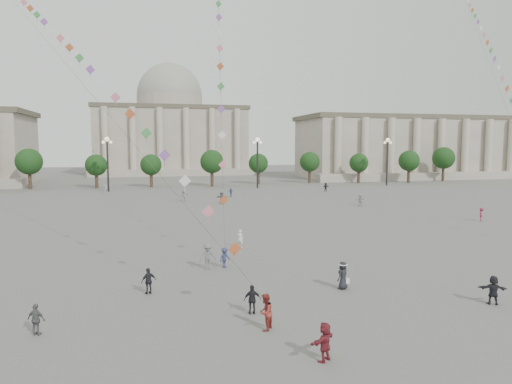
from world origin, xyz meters
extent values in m
plane|color=#5E5B59|center=(0.00, 0.00, 0.00)|extent=(360.00, 360.00, 0.00)
cube|color=gray|center=(75.00, 95.00, 8.00)|extent=(80.00, 22.00, 16.00)
cube|color=brown|center=(75.00, 95.00, 16.60)|extent=(81.60, 22.44, 1.20)
cube|color=gray|center=(75.00, 82.00, 1.00)|extent=(84.00, 4.00, 2.00)
cube|color=gray|center=(0.00, 130.00, 10.00)|extent=(46.00, 30.00, 20.00)
cube|color=brown|center=(0.00, 130.00, 20.60)|extent=(46.92, 30.60, 1.20)
cube|color=gray|center=(0.00, 113.00, 1.00)|extent=(48.30, 4.00, 2.00)
cylinder|color=gray|center=(0.00, 130.00, 22.50)|extent=(21.00, 21.00, 5.00)
sphere|color=gray|center=(0.00, 130.00, 25.00)|extent=(21.00, 21.00, 21.00)
cylinder|color=#34231A|center=(-30.00, 78.00, 1.76)|extent=(0.70, 0.70, 3.52)
sphere|color=black|center=(-30.00, 78.00, 5.44)|extent=(5.12, 5.12, 5.12)
cylinder|color=#34231A|center=(-18.00, 78.00, 1.76)|extent=(0.70, 0.70, 3.52)
sphere|color=black|center=(-18.00, 78.00, 5.44)|extent=(5.12, 5.12, 5.12)
cylinder|color=#34231A|center=(-6.00, 78.00, 1.76)|extent=(0.70, 0.70, 3.52)
sphere|color=black|center=(-6.00, 78.00, 5.44)|extent=(5.12, 5.12, 5.12)
cylinder|color=#34231A|center=(6.00, 78.00, 1.76)|extent=(0.70, 0.70, 3.52)
sphere|color=black|center=(6.00, 78.00, 5.44)|extent=(5.12, 5.12, 5.12)
cylinder|color=#34231A|center=(18.00, 78.00, 1.76)|extent=(0.70, 0.70, 3.52)
sphere|color=black|center=(18.00, 78.00, 5.44)|extent=(5.12, 5.12, 5.12)
cylinder|color=#34231A|center=(30.00, 78.00, 1.76)|extent=(0.70, 0.70, 3.52)
sphere|color=black|center=(30.00, 78.00, 5.44)|extent=(5.12, 5.12, 5.12)
cylinder|color=#34231A|center=(42.00, 78.00, 1.76)|extent=(0.70, 0.70, 3.52)
sphere|color=black|center=(42.00, 78.00, 5.44)|extent=(5.12, 5.12, 5.12)
cylinder|color=#34231A|center=(54.00, 78.00, 1.76)|extent=(0.70, 0.70, 3.52)
sphere|color=black|center=(54.00, 78.00, 5.44)|extent=(5.12, 5.12, 5.12)
cylinder|color=#34231A|center=(66.00, 78.00, 1.76)|extent=(0.70, 0.70, 3.52)
sphere|color=black|center=(66.00, 78.00, 5.44)|extent=(5.12, 5.12, 5.12)
cylinder|color=#262628|center=(-15.00, 70.00, 5.00)|extent=(0.36, 0.36, 10.00)
sphere|color=#FFE5B2|center=(-15.00, 70.00, 10.20)|extent=(0.90, 0.90, 0.90)
sphere|color=#FFE5B2|center=(-15.70, 70.00, 9.60)|extent=(0.60, 0.60, 0.60)
sphere|color=#FFE5B2|center=(-14.30, 70.00, 9.60)|extent=(0.60, 0.60, 0.60)
cylinder|color=#262628|center=(15.00, 70.00, 5.00)|extent=(0.36, 0.36, 10.00)
sphere|color=#FFE5B2|center=(15.00, 70.00, 10.20)|extent=(0.90, 0.90, 0.90)
sphere|color=#FFE5B2|center=(14.30, 70.00, 9.60)|extent=(0.60, 0.60, 0.60)
sphere|color=#FFE5B2|center=(15.70, 70.00, 9.60)|extent=(0.60, 0.60, 0.60)
cylinder|color=#262628|center=(45.00, 70.00, 5.00)|extent=(0.36, 0.36, 10.00)
sphere|color=#FFE5B2|center=(45.00, 70.00, 10.20)|extent=(0.90, 0.90, 0.90)
sphere|color=#FFE5B2|center=(44.30, 70.00, 9.60)|extent=(0.60, 0.60, 0.60)
sphere|color=#FFE5B2|center=(45.70, 70.00, 9.60)|extent=(0.60, 0.60, 0.60)
imported|color=navy|center=(6.73, 55.60, 0.75)|extent=(0.94, 0.61, 1.49)
imported|color=#222227|center=(11.59, -1.72, 0.83)|extent=(1.60, 1.10, 1.66)
imported|color=silver|center=(-1.84, 50.64, 0.95)|extent=(1.78, 1.45, 1.90)
imported|color=slate|center=(-3.21, 9.29, 0.97)|extent=(1.28, 0.77, 1.93)
imported|color=#ADADA9|center=(23.31, 38.97, 0.90)|extent=(1.71, 0.70, 1.80)
imported|color=#932840|center=(31.20, 23.01, 0.81)|extent=(1.09, 1.21, 1.63)
imported|color=black|center=(26.49, 60.39, 0.87)|extent=(1.67, 1.17, 1.73)
imported|color=#B4B4B0|center=(-15.34, 68.00, 0.78)|extent=(0.41, 0.59, 1.55)
imported|color=#5E5D62|center=(3.59, 46.04, 0.95)|extent=(1.84, 1.08, 1.89)
imported|color=white|center=(0.45, 15.68, 0.81)|extent=(0.71, 0.65, 1.62)
imported|color=black|center=(-2.02, -0.03, 0.79)|extent=(0.94, 0.42, 1.58)
imported|color=maroon|center=(-0.26, -5.94, 0.83)|extent=(1.54, 1.29, 1.66)
imported|color=#59585C|center=(-12.59, -0.38, 0.77)|extent=(0.97, 0.73, 1.54)
imported|color=#222227|center=(-7.40, 4.63, 0.80)|extent=(1.01, 0.73, 1.60)
imported|color=maroon|center=(-1.88, -2.28, 0.91)|extent=(1.07, 1.11, 1.81)
imported|color=navy|center=(-1.95, 9.46, 0.76)|extent=(1.12, 1.04, 1.51)
imported|color=black|center=(4.45, 2.80, 0.88)|extent=(1.02, 0.93, 1.75)
cone|color=white|center=(4.45, 2.80, 1.62)|extent=(0.52, 0.52, 0.14)
cylinder|color=white|center=(4.45, 2.80, 1.56)|extent=(0.60, 0.60, 0.02)
cube|color=white|center=(4.70, 2.65, 0.55)|extent=(0.22, 0.10, 0.35)
cylinder|color=#3F3F3F|center=(-15.54, 24.83, 17.79)|extent=(0.02, 0.02, 68.92)
cube|color=#BF582D|center=(-2.97, -0.11, 3.61)|extent=(0.76, 0.25, 0.76)
cube|color=pink|center=(-4.07, 2.06, 5.31)|extent=(0.76, 0.25, 0.76)
cube|color=white|center=(-5.16, 4.23, 6.87)|extent=(0.76, 0.25, 0.76)
cube|color=#9458B1|center=(-6.25, 6.40, 8.36)|extent=(0.76, 0.25, 0.76)
cube|color=#479A4E|center=(-7.34, 8.57, 9.80)|extent=(0.76, 0.25, 0.76)
cube|color=#BF582D|center=(-8.44, 10.73, 11.19)|extent=(0.76, 0.25, 0.76)
cube|color=pink|center=(-9.53, 12.90, 12.54)|extent=(0.76, 0.25, 0.76)
cube|color=white|center=(-10.62, 15.07, 13.87)|extent=(0.76, 0.25, 0.76)
cube|color=#9458B1|center=(-11.72, 17.24, 15.17)|extent=(0.76, 0.25, 0.76)
cube|color=#479A4E|center=(-12.81, 19.41, 16.46)|extent=(0.76, 0.25, 0.76)
cube|color=#BF582D|center=(-13.90, 21.58, 17.72)|extent=(0.76, 0.25, 0.76)
cube|color=pink|center=(-15.00, 23.75, 18.96)|extent=(0.76, 0.25, 0.76)
cube|color=white|center=(-16.09, 25.92, 20.19)|extent=(0.76, 0.25, 0.76)
cube|color=#9458B1|center=(-17.18, 28.09, 21.41)|extent=(0.76, 0.25, 0.76)
cube|color=#479A4E|center=(-18.28, 30.26, 22.61)|extent=(0.76, 0.25, 0.76)
cube|color=#BF582D|center=(-19.37, 32.43, 23.80)|extent=(0.76, 0.25, 0.76)
cube|color=pink|center=(-20.46, 34.60, 24.98)|extent=(0.76, 0.25, 0.76)
cube|color=#BF582D|center=(-1.67, 11.45, 4.78)|extent=(0.76, 0.25, 0.76)
cube|color=pink|center=(-1.40, 13.44, 7.42)|extent=(0.76, 0.25, 0.76)
cube|color=white|center=(-1.12, 15.43, 9.86)|extent=(0.76, 0.25, 0.76)
cube|color=#9458B1|center=(-0.85, 17.42, 12.17)|extent=(0.76, 0.25, 0.76)
cube|color=#479A4E|center=(-0.57, 19.41, 14.40)|extent=(0.76, 0.25, 0.76)
cube|color=#BF582D|center=(-0.30, 21.40, 16.56)|extent=(0.76, 0.25, 0.76)
cube|color=pink|center=(-0.02, 23.38, 18.67)|extent=(0.76, 0.25, 0.76)
cube|color=white|center=(0.25, 25.37, 20.73)|extent=(0.76, 0.25, 0.76)
cube|color=#9458B1|center=(0.53, 27.36, 22.76)|extent=(0.76, 0.25, 0.76)
cube|color=#479A4E|center=(0.80, 29.35, 24.75)|extent=(0.76, 0.25, 0.76)
cylinder|color=#3F3F3F|center=(36.66, 29.34, 19.41)|extent=(0.02, 0.02, 57.31)
cube|color=#479A4E|center=(32.66, 20.93, 14.07)|extent=(0.76, 0.25, 0.76)
cube|color=#BF582D|center=(33.46, 22.61, 15.58)|extent=(0.76, 0.25, 0.76)
cube|color=pink|center=(34.26, 24.29, 17.06)|extent=(0.76, 0.25, 0.76)
cube|color=white|center=(35.06, 25.98, 18.52)|extent=(0.76, 0.25, 0.76)
cube|color=#9458B1|center=(35.86, 27.66, 19.95)|extent=(0.76, 0.25, 0.76)
cube|color=#479A4E|center=(36.66, 29.34, 21.37)|extent=(0.76, 0.25, 0.76)
cube|color=#BF582D|center=(37.46, 31.03, 22.77)|extent=(0.76, 0.25, 0.76)
cube|color=pink|center=(38.26, 32.71, 24.15)|extent=(0.76, 0.25, 0.76)
cube|color=white|center=(39.06, 34.39, 25.52)|extent=(0.76, 0.25, 0.76)
cube|color=#9458B1|center=(39.86, 36.08, 26.87)|extent=(0.76, 0.25, 0.76)
cube|color=#479A4E|center=(40.67, 37.76, 28.21)|extent=(0.76, 0.25, 0.76)
cube|color=#BF582D|center=(41.47, 39.44, 29.54)|extent=(0.76, 0.25, 0.76)
cube|color=pink|center=(42.27, 41.13, 30.86)|extent=(0.76, 0.25, 0.76)
cube|color=white|center=(43.07, 42.81, 32.17)|extent=(0.76, 0.25, 0.76)
camera|label=1|loc=(-7.24, -23.04, 8.97)|focal=32.00mm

